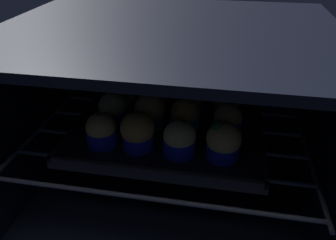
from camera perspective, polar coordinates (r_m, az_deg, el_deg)
name	(u,v)px	position (r cm, az deg, el deg)	size (l,w,h in cm)	color
oven_cavity	(172,108)	(69.00, 0.73, 2.05)	(59.00, 47.00, 37.00)	black
oven_rack	(169,133)	(67.19, 0.10, -2.22)	(54.80, 42.00, 0.80)	#444756
baking_tray	(168,130)	(66.07, 0.00, -1.74)	(37.19, 29.60, 2.20)	black
muffin_row0_col0	(101,130)	(60.87, -11.58, -1.81)	(5.68, 5.68, 6.50)	#1928B7
muffin_row0_col1	(138,132)	(58.74, -5.31, -2.07)	(6.23, 6.23, 7.17)	#1928B7
muffin_row0_col2	(180,139)	(57.20, 2.03, -3.31)	(5.72, 5.72, 6.58)	#1928B7
muffin_row0_col3	(223,141)	(56.85, 9.62, -3.71)	(6.12, 6.12, 7.23)	#1928B7
muffin_row1_col0	(113,109)	(67.21, -9.62, 1.94)	(5.68, 5.68, 6.63)	#1928B7
muffin_row1_col1	(150,111)	(65.13, -3.17, 1.51)	(6.08, 6.08, 6.98)	#0C8C84
muffin_row1_col2	(185,116)	(63.56, 3.02, 0.68)	(5.68, 5.68, 6.91)	#0C8C84
muffin_row1_col3	(228,120)	(63.80, 10.37, -0.08)	(5.68, 5.68, 6.35)	#1928B7
muffin_row2_col0	(122,93)	(73.02, -8.00, 4.69)	(5.68, 5.68, 6.96)	silver
muffin_row2_col1	(156,94)	(71.53, -2.15, 4.48)	(6.03, 6.03, 7.07)	red
muffin_row2_col2	(191,99)	(70.21, 4.01, 3.64)	(5.80, 5.80, 7.11)	#0C8C84
muffin_row2_col3	(226,101)	(70.22, 10.13, 3.26)	(5.93, 5.93, 7.08)	red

